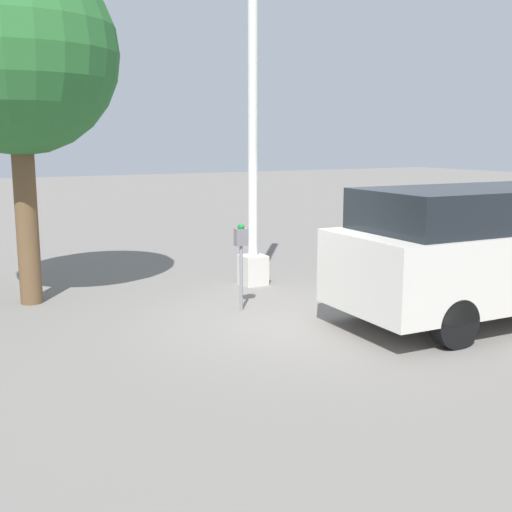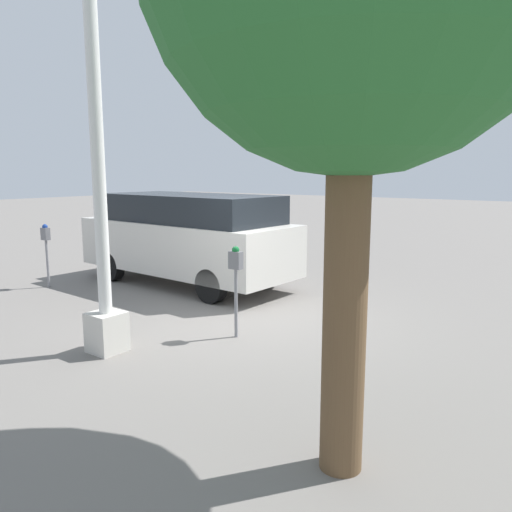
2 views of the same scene
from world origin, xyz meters
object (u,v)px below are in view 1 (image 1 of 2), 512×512
Objects in this scene: parking_meter_near at (241,247)px; parked_van at (494,247)px; lamp_post at (253,169)px; street_tree at (16,54)px; parking_meter_far at (489,227)px.

parked_van is at bearing -35.07° from parking_meter_near.
lamp_post is at bearing 121.52° from parked_van.
parking_meter_near is 4.54m from street_tree.
parking_meter_near is 0.23× the size of lamp_post.
lamp_post reaches higher than parking_meter_near.
parked_van is (2.06, -3.69, -1.05)m from lamp_post.
parking_meter_near is 0.25× the size of street_tree.
parked_van is at bearing -60.87° from lamp_post.
parking_meter_far is 4.69m from lamp_post.
parked_van reaches higher than parking_meter_near.
lamp_post is at bearing 158.13° from parking_meter_far.
lamp_post is 4.35m from parked_van.
parking_meter_near is at bearing 178.15° from parking_meter_far.
lamp_post is 4.28m from street_tree.
parked_van is at bearing -137.40° from parking_meter_far.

